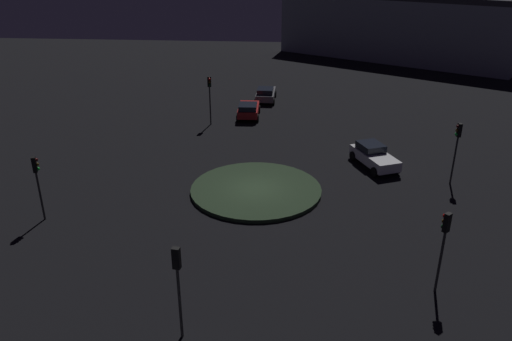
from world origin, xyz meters
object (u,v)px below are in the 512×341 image
object	(u,v)px
traffic_light_west	(210,91)
traffic_light_north	(457,142)
car_white	(374,156)
traffic_light_east	(178,275)
car_red	(248,109)
store_building	(403,24)
traffic_light_south	(37,176)
car_grey	(266,94)
traffic_light_northeast	(444,237)

from	to	relation	value
traffic_light_west	traffic_light_north	xyz separation A→B (m)	(10.83, 18.05, -0.07)
car_white	traffic_light_east	world-z (taller)	traffic_light_east
car_red	store_building	bearing A→B (deg)	-33.52
car_red	traffic_light_west	bearing A→B (deg)	124.76
car_red	store_building	xyz separation A→B (m)	(-31.31, 19.29, 3.71)
traffic_light_east	store_building	size ratio (longest dim) A/B	0.12
traffic_light_east	store_building	world-z (taller)	store_building
traffic_light_south	car_grey	bearing A→B (deg)	45.31
car_grey	traffic_light_east	world-z (taller)	traffic_light_east
car_red	car_white	bearing A→B (deg)	-138.24
traffic_light_west	traffic_light_east	world-z (taller)	traffic_light_west
traffic_light_northeast	traffic_light_south	world-z (taller)	traffic_light_northeast
traffic_light_north	traffic_light_east	bearing A→B (deg)	36.79
car_white	traffic_light_west	xyz separation A→B (m)	(-8.27, -13.29, 2.28)
car_grey	traffic_light_east	distance (m)	34.61
traffic_light_south	car_white	bearing A→B (deg)	4.03
car_grey	car_white	size ratio (longest dim) A/B	0.92
traffic_light_east	traffic_light_northeast	bearing A→B (deg)	-62.59
car_white	traffic_light_east	size ratio (longest dim) A/B	1.10
traffic_light_south	traffic_light_east	bearing A→B (deg)	-62.32
traffic_light_northeast	traffic_light_east	world-z (taller)	traffic_light_east
traffic_light_west	traffic_light_east	size ratio (longest dim) A/B	1.03
car_red	store_building	size ratio (longest dim) A/B	0.12
traffic_light_north	store_building	world-z (taller)	store_building
car_grey	traffic_light_west	distance (m)	9.42
traffic_light_west	traffic_light_northeast	distance (m)	26.75
traffic_light_north	traffic_light_northeast	size ratio (longest dim) A/B	1.04
car_grey	traffic_light_north	bearing A→B (deg)	-143.62
car_white	store_building	xyz separation A→B (m)	(-41.93, 9.16, 3.68)
traffic_light_south	store_building	bearing A→B (deg)	39.06
car_white	traffic_light_northeast	bearing A→B (deg)	-19.27
car_white	traffic_light_north	size ratio (longest dim) A/B	1.09
traffic_light_northeast	store_building	distance (m)	56.91
car_grey	traffic_light_east	size ratio (longest dim) A/B	1.00
traffic_light_south	traffic_light_north	bearing A→B (deg)	-5.72
traffic_light_west	store_building	size ratio (longest dim) A/B	0.12
car_grey	car_white	distance (m)	18.55
car_grey	store_building	bearing A→B (deg)	-34.72
traffic_light_west	traffic_light_east	bearing A→B (deg)	-14.42
traffic_light_south	traffic_light_northeast	bearing A→B (deg)	-34.42
traffic_light_south	store_building	distance (m)	59.16
car_grey	traffic_light_north	size ratio (longest dim) A/B	1.00
car_white	traffic_light_east	bearing A→B (deg)	-51.73
car_grey	traffic_light_northeast	distance (m)	32.27
car_red	traffic_light_north	bearing A→B (deg)	-133.41
store_building	traffic_light_northeast	bearing A→B (deg)	112.22
traffic_light_north	car_grey	bearing A→B (deg)	-64.10
car_grey	traffic_light_north	distance (m)	23.38
traffic_light_west	traffic_light_northeast	size ratio (longest dim) A/B	1.07
traffic_light_west	traffic_light_northeast	xyz separation A→B (m)	(22.64, 14.26, -0.19)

